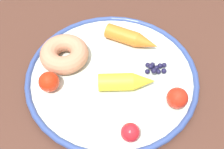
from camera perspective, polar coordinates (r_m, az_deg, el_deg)
The scene contains 9 objects.
dining_table at distance 0.67m, azimuth 4.01°, elevation -4.77°, with size 1.10×0.83×0.77m.
plate at distance 0.57m, azimuth 0.00°, elevation -0.18°, with size 0.36×0.36×0.02m.
carrot_orange at distance 0.61m, azimuth 4.18°, elevation 7.53°, with size 0.04×0.12×0.03m.
carrot_yellow at distance 0.53m, azimuth 3.14°, elevation -1.52°, with size 0.08×0.12×0.03m.
donut at distance 0.59m, azimuth -9.91°, elevation 4.26°, with size 0.10×0.10×0.04m, color tan.
blueberry_pile at distance 0.57m, azimuth 9.07°, elevation 1.34°, with size 0.04×0.05×0.02m.
tomato_near at distance 0.54m, azimuth -13.00°, elevation -1.50°, with size 0.04×0.04×0.04m, color red.
tomato_mid at distance 0.52m, azimuth 13.45°, elevation -4.80°, with size 0.04×0.04×0.04m, color red.
tomato_far at distance 0.48m, azimuth 3.84°, elevation -11.96°, with size 0.03×0.03×0.03m, color red.
Camera 1 is at (-0.35, -0.09, 1.23)m, focal length 43.85 mm.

